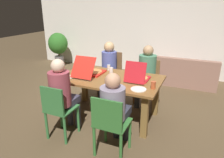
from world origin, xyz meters
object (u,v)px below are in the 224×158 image
plate_1 (112,83)px  drinking_glass_1 (89,65)px  chair_1 (110,124)px  chair_3 (58,110)px  plate_2 (68,77)px  person_2 (146,70)px  couch (180,73)px  pizza_box_0 (91,71)px  plate_3 (112,76)px  potted_plant (58,45)px  person_1 (115,106)px  drinking_glass_2 (109,67)px  chair_0 (111,71)px  dining_table (110,84)px  chair_2 (148,78)px  pizza_box_1 (138,77)px  plate_0 (138,89)px  drinking_glass_3 (153,85)px  drinking_glass_0 (111,70)px  person_3 (63,92)px  person_0 (108,65)px

plate_1 → drinking_glass_1: size_ratio=2.09×
chair_1 → chair_3: bearing=176.2°
chair_3 → plate_2: bearing=111.8°
plate_1 → drinking_glass_1: bearing=141.2°
chair_3 → plate_1: bearing=50.8°
person_2 → couch: 1.62m
pizza_box_0 → drinking_glass_1: pizza_box_0 is taller
plate_3 → potted_plant: size_ratio=0.19×
chair_1 → person_1: 0.24m
drinking_glass_1 → drinking_glass_2: (0.45, -0.01, -0.01)m
chair_0 → drinking_glass_1: size_ratio=8.16×
dining_table → person_2: size_ratio=1.48×
person_2 → pizza_box_0: 1.12m
chair_2 → pizza_box_1: size_ratio=1.90×
plate_0 → drinking_glass_3: drinking_glass_3 is taller
chair_3 → drinking_glass_3: 1.46m
plate_0 → chair_3: bearing=-149.3°
plate_0 → drinking_glass_2: size_ratio=2.28×
plate_1 → drinking_glass_2: size_ratio=2.33×
drinking_glass_2 → drinking_glass_3: drinking_glass_3 is taller
pizza_box_0 → potted_plant: pizza_box_0 is taller
plate_3 → drinking_glass_0: (-0.10, 0.18, 0.04)m
couch → drinking_glass_0: bearing=-117.5°
chair_2 → pizza_box_1: (0.04, -0.84, 0.30)m
person_1 → person_3: 0.86m
person_1 → plate_2: person_1 is taller
chair_2 → drinking_glass_3: (0.36, -1.12, 0.31)m
chair_1 → drinking_glass_1: (-1.10, 1.39, 0.31)m
person_1 → drinking_glass_2: 1.40m
drinking_glass_3 → plate_2: bearing=-176.7°
pizza_box_1 → person_2: bearing=92.9°
chair_0 → chair_1: chair_0 is taller
couch → plate_2: bearing=-122.9°
chair_0 → drinking_glass_2: 0.68m
person_3 → pizza_box_1: size_ratio=2.71×
person_3 → pizza_box_1: person_3 is taller
drinking_glass_3 → plate_3: bearing=161.5°
plate_2 → plate_3: size_ratio=0.97×
plate_3 → dining_table: bearing=-106.8°
plate_0 → drinking_glass_3: 0.23m
person_1 → plate_0: (0.17, 0.52, 0.07)m
chair_2 → plate_1: (-0.30, -1.16, 0.26)m
chair_2 → plate_1: bearing=-104.3°
person_2 → drinking_glass_2: 0.76m
drinking_glass_3 → plate_1: bearing=-176.1°
chair_0 → person_0: bearing=-90.0°
chair_3 → plate_2: size_ratio=4.23×
plate_0 → person_0: bearing=131.8°
pizza_box_0 → couch: pizza_box_0 is taller
plate_2 → drinking_glass_3: (1.48, 0.09, 0.05)m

